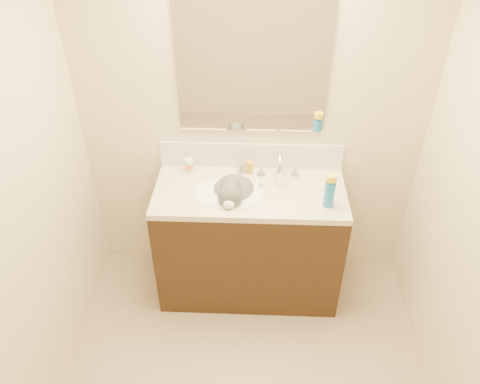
# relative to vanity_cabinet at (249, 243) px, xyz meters

# --- Properties ---
(room_shell) EXTENTS (2.24, 2.54, 2.52)m
(room_shell) POSITION_rel_vanity_cabinet_xyz_m (0.00, -0.97, 1.08)
(room_shell) COLOR beige
(room_shell) RESTS_ON ground
(vanity_cabinet) EXTENTS (1.20, 0.55, 0.82)m
(vanity_cabinet) POSITION_rel_vanity_cabinet_xyz_m (0.00, 0.00, 0.00)
(vanity_cabinet) COLOR black
(vanity_cabinet) RESTS_ON ground
(counter_slab) EXTENTS (1.20, 0.55, 0.04)m
(counter_slab) POSITION_rel_vanity_cabinet_xyz_m (0.00, 0.00, 0.43)
(counter_slab) COLOR beige
(counter_slab) RESTS_ON vanity_cabinet
(basin) EXTENTS (0.45, 0.36, 0.14)m
(basin) POSITION_rel_vanity_cabinet_xyz_m (-0.12, -0.03, 0.38)
(basin) COLOR white
(basin) RESTS_ON vanity_cabinet
(faucet) EXTENTS (0.28, 0.20, 0.21)m
(faucet) POSITION_rel_vanity_cabinet_xyz_m (0.18, 0.14, 0.54)
(faucet) COLOR silver
(faucet) RESTS_ON counter_slab
(cat) EXTENTS (0.33, 0.41, 0.32)m
(cat) POSITION_rel_vanity_cabinet_xyz_m (-0.10, -0.01, 0.42)
(cat) COLOR #4D4A4D
(cat) RESTS_ON basin
(backsplash) EXTENTS (1.20, 0.02, 0.18)m
(backsplash) POSITION_rel_vanity_cabinet_xyz_m (0.00, 0.26, 0.54)
(backsplash) COLOR silver
(backsplash) RESTS_ON counter_slab
(mirror) EXTENTS (0.90, 0.02, 0.80)m
(mirror) POSITION_rel_vanity_cabinet_xyz_m (0.00, 0.26, 1.13)
(mirror) COLOR white
(mirror) RESTS_ON room_shell
(pill_bottle) EXTENTS (0.06, 0.06, 0.10)m
(pill_bottle) POSITION_rel_vanity_cabinet_xyz_m (-0.40, 0.19, 0.50)
(pill_bottle) COLOR white
(pill_bottle) RESTS_ON counter_slab
(pill_label) EXTENTS (0.06, 0.06, 0.04)m
(pill_label) POSITION_rel_vanity_cabinet_xyz_m (-0.40, 0.19, 0.49)
(pill_label) COLOR orange
(pill_label) RESTS_ON pill_bottle
(silver_jar) EXTENTS (0.06, 0.06, 0.07)m
(silver_jar) POSITION_rel_vanity_cabinet_xyz_m (-0.06, 0.20, 0.48)
(silver_jar) COLOR #B7B7BC
(silver_jar) RESTS_ON counter_slab
(amber_bottle) EXTENTS (0.04, 0.04, 0.09)m
(amber_bottle) POSITION_rel_vanity_cabinet_xyz_m (-0.01, 0.18, 0.50)
(amber_bottle) COLOR gold
(amber_bottle) RESTS_ON counter_slab
(toothbrush) EXTENTS (0.08, 0.12, 0.01)m
(toothbrush) POSITION_rel_vanity_cabinet_xyz_m (0.07, 0.04, 0.45)
(toothbrush) COLOR white
(toothbrush) RESTS_ON counter_slab
(toothbrush_head) EXTENTS (0.03, 0.04, 0.02)m
(toothbrush_head) POSITION_rel_vanity_cabinet_xyz_m (0.07, 0.04, 0.46)
(toothbrush_head) COLOR #699ADF
(toothbrush_head) RESTS_ON counter_slab
(spray_can) EXTENTS (0.07, 0.07, 0.17)m
(spray_can) POSITION_rel_vanity_cabinet_xyz_m (0.47, -0.13, 0.54)
(spray_can) COLOR blue
(spray_can) RESTS_ON counter_slab
(spray_cap) EXTENTS (0.07, 0.07, 0.04)m
(spray_cap) POSITION_rel_vanity_cabinet_xyz_m (0.47, -0.13, 0.65)
(spray_cap) COLOR yellow
(spray_cap) RESTS_ON spray_can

